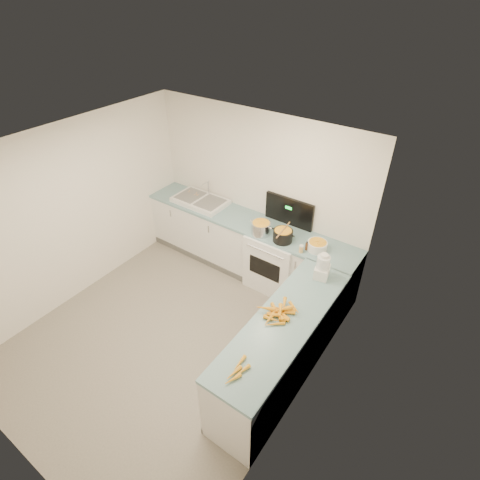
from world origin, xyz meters
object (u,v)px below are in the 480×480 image
Objects in this scene: spice_jar at (301,249)px; black_pot at (283,236)px; stove at (276,258)px; sink at (200,201)px; mixing_bowl at (317,246)px; food_processor at (323,267)px; extract_bottle at (307,246)px; steel_pot at (261,229)px.

black_pot is at bearing 165.34° from spice_jar.
stove is 14.07× the size of spice_jar.
stove is 1.54m from sink.
mixing_bowl is 0.55m from food_processor.
black_pot reaches higher than extract_bottle.
black_pot is (0.15, -0.14, 0.54)m from stove.
stove is at bearing 175.62° from mixing_bowl.
stove is at bearing -0.62° from sink.
spice_jar is at bearing 145.78° from food_processor.
stove is 5.15× the size of mixing_bowl.
mixing_bowl is (0.63, -0.05, 0.53)m from stove.
sink is 1.27m from steel_pot.
sink reaches higher than spice_jar.
sink reaches higher than steel_pot.
stove is at bearing 165.78° from extract_bottle.
steel_pot is at bearing -7.90° from sink.
sink is 3.21× the size of black_pot.
steel_pot is 1.02× the size of black_pot.
extract_bottle is 0.56m from food_processor.
extract_bottle is (1.96, -0.15, 0.02)m from sink.
extract_bottle is 1.10× the size of spice_jar.
steel_pot is 0.67m from spice_jar.
black_pot is (0.34, 0.02, -0.00)m from steel_pot.
spice_jar is (1.93, -0.24, 0.01)m from sink.
food_processor is at bearing -12.68° from sink.
steel_pot is 0.82m from mixing_bowl.
stove reaches higher than food_processor.
black_pot is 2.77× the size of spice_jar.
spice_jar is (-0.03, -0.09, -0.00)m from extract_bottle.
mixing_bowl is 2.73× the size of spice_jar.
mixing_bowl is at bearing 10.64° from black_pot.
food_processor is (0.39, -0.38, 0.09)m from extract_bottle.
spice_jar is at bearing -24.99° from stove.
extract_bottle is (-0.11, -0.08, -0.01)m from mixing_bowl.
black_pot is at bearing -169.36° from mixing_bowl.
sink is 3.26× the size of mixing_bowl.
extract_bottle is (0.70, 0.03, -0.03)m from steel_pot.
black_pot is 0.34m from spice_jar.
mixing_bowl is at bearing 50.09° from spice_jar.
mixing_bowl is 0.23m from spice_jar.
steel_pot is at bearing -177.63° from extract_bottle.
steel_pot is 0.70m from extract_bottle.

